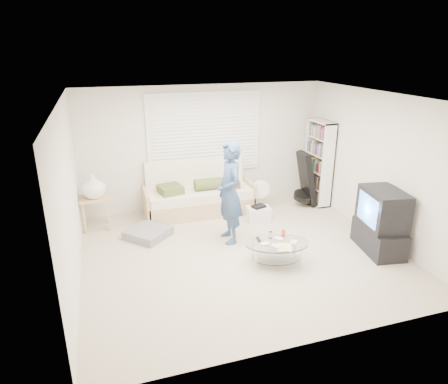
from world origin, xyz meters
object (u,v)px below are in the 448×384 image
object	(u,v)px
futon_sofa	(199,196)
tv_unit	(381,222)
coffee_table	(277,247)
bookshelf	(319,163)

from	to	relation	value
futon_sofa	tv_unit	size ratio (longest dim) A/B	2.07
coffee_table	bookshelf	bearing A→B (deg)	48.33
bookshelf	coffee_table	distance (m)	2.95
bookshelf	coffee_table	size ratio (longest dim) A/B	1.60
futon_sofa	tv_unit	bearing A→B (deg)	-45.54
futon_sofa	bookshelf	bearing A→B (deg)	-5.04
futon_sofa	tv_unit	world-z (taller)	futon_sofa
futon_sofa	coffee_table	distance (m)	2.47
coffee_table	futon_sofa	bearing A→B (deg)	104.89
tv_unit	coffee_table	distance (m)	1.81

